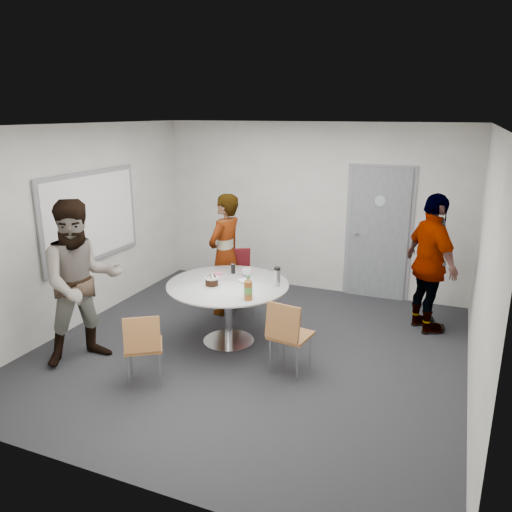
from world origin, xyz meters
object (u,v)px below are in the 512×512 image
at_px(chair_far, 237,274).
at_px(person_right, 431,264).
at_px(table, 229,292).
at_px(person_left, 82,282).
at_px(chair_near_left, 143,343).
at_px(chair_near_right, 287,331).
at_px(person_main, 225,255).
at_px(whiteboard, 91,217).
at_px(door, 378,234).

xyz_separation_m(chair_far, person_right, (2.62, 0.38, 0.36)).
relative_size(table, person_left, 0.79).
xyz_separation_m(chair_near_left, person_left, (-0.97, 0.24, 0.46)).
bearing_deg(person_left, chair_near_left, -67.82).
xyz_separation_m(chair_near_right, person_main, (-1.43, 1.40, 0.35)).
distance_m(chair_near_left, chair_far, 2.26).
relative_size(chair_far, person_left, 0.49).
bearing_deg(person_left, whiteboard, 70.10).
relative_size(door, chair_near_right, 2.43).
relative_size(chair_near_right, person_main, 0.50).
height_order(whiteboard, table, whiteboard).
bearing_deg(chair_near_left, whiteboard, 108.35).
relative_size(chair_near_right, chair_far, 0.93).
height_order(chair_near_left, person_main, person_main).
distance_m(table, person_main, 1.04).
xyz_separation_m(table, chair_near_left, (-0.40, -1.29, -0.18)).
relative_size(person_left, person_right, 1.03).
bearing_deg(table, chair_near_left, -107.34).
height_order(table, person_main, person_main).
distance_m(person_left, person_right, 4.36).
bearing_deg(chair_far, person_main, -7.78).
bearing_deg(person_main, whiteboard, -53.19).
distance_m(chair_near_right, person_left, 2.41).
distance_m(chair_near_right, person_main, 2.03).
distance_m(whiteboard, table, 2.27).
relative_size(chair_near_left, person_left, 0.43).
xyz_separation_m(chair_far, person_left, (-1.03, -2.01, 0.39)).
distance_m(whiteboard, person_right, 4.62).
bearing_deg(person_left, chair_far, 9.16).
distance_m(person_main, person_right, 2.80).
distance_m(table, chair_near_right, 1.07).
bearing_deg(person_left, table, -16.50).
xyz_separation_m(table, person_left, (-1.37, -1.04, 0.28)).
relative_size(whiteboard, person_main, 1.08).
xyz_separation_m(whiteboard, person_right, (4.41, 1.26, -0.52)).
bearing_deg(chair_near_left, person_left, 132.82).
bearing_deg(table, chair_far, 109.31).
bearing_deg(chair_far, person_left, 29.98).
bearing_deg(person_right, door, 5.18).
bearing_deg(whiteboard, chair_near_right, -10.97).
height_order(chair_near_left, chair_far, chair_far).
xyz_separation_m(chair_far, person_main, (-0.15, -0.07, 0.30)).
distance_m(chair_near_left, person_main, 2.22).
bearing_deg(door, person_left, -129.27).
distance_m(table, chair_near_left, 1.36).
height_order(chair_near_right, person_right, person_right).
relative_size(table, chair_far, 1.62).
relative_size(whiteboard, person_left, 0.99).
bearing_deg(person_main, person_left, -13.67).
relative_size(whiteboard, chair_near_right, 2.18).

